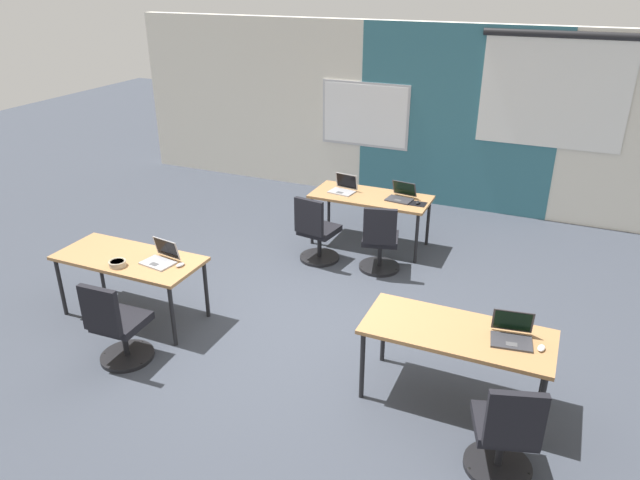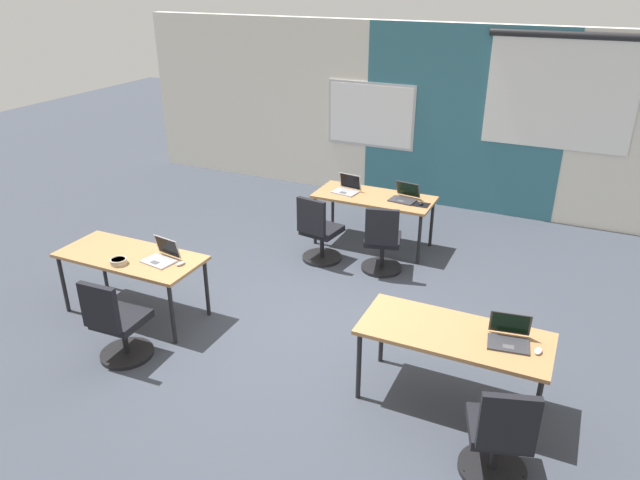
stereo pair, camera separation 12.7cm
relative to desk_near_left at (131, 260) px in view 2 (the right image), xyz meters
name	(u,v)px [view 2 (the right image)]	position (x,y,z in m)	size (l,w,h in m)	color
ground_plane	(302,322)	(1.75, 0.60, -0.66)	(24.00, 24.00, 0.00)	#383D47
back_wall_assembly	(421,115)	(1.78, 4.80, 0.75)	(10.00, 0.27, 2.80)	silver
desk_near_left	(131,260)	(0.00, 0.00, 0.00)	(1.60, 0.70, 0.72)	#A37547
desk_near_right	(454,338)	(3.50, 0.00, 0.00)	(1.60, 0.70, 0.72)	#A37547
desk_far_center	(374,200)	(1.75, 2.80, 0.00)	(1.60, 0.70, 0.72)	#A37547
laptop_near_right_end	(509,337)	(3.93, 0.04, 0.11)	(0.37, 0.33, 0.23)	#333338
mouse_near_right_end	(538,351)	(4.17, -0.01, 0.08)	(0.07, 0.11, 0.03)	silver
chair_near_right_end	(499,440)	(4.03, -0.73, -0.28)	(0.55, 0.60, 0.92)	black
laptop_far_left	(347,188)	(1.35, 2.80, 0.11)	(0.36, 0.32, 0.23)	#9E9EA3
chair_far_left	(319,235)	(1.29, 2.03, -0.28)	(0.52, 0.57, 0.92)	black
laptop_far_right	(404,196)	(2.16, 2.83, 0.11)	(0.37, 0.35, 0.22)	#333338
mousepad_far_right	(421,205)	(2.41, 2.75, 0.06)	(0.22, 0.19, 0.00)	black
mouse_far_right	(421,203)	(2.41, 2.75, 0.08)	(0.07, 0.11, 0.03)	black
chair_far_right	(382,245)	(2.13, 2.08, -0.28)	(0.54, 0.59, 0.92)	black
laptop_near_left_inner	(162,256)	(0.39, 0.04, 0.11)	(0.37, 0.33, 0.23)	#9E9EA3
mouse_near_left_inner	(181,263)	(0.64, 0.04, 0.08)	(0.08, 0.11, 0.03)	#B2B2B7
chair_near_left_inner	(117,327)	(0.44, -0.75, -0.28)	(0.52, 0.55, 0.92)	black
snack_bowl	(119,261)	(0.04, -0.21, 0.10)	(0.18, 0.18, 0.06)	tan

